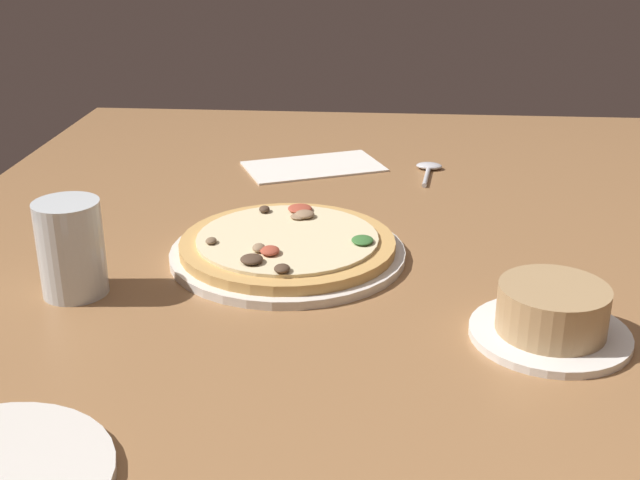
# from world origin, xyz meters

# --- Properties ---
(dining_table) EXTENTS (1.50, 1.10, 0.04)m
(dining_table) POSITION_xyz_m (0.00, 0.00, 0.02)
(dining_table) COLOR #996B42
(dining_table) RESTS_ON ground
(pizza_main) EXTENTS (0.27, 0.27, 0.03)m
(pizza_main) POSITION_xyz_m (-0.03, -0.08, 0.05)
(pizza_main) COLOR silver
(pizza_main) RESTS_ON dining_table
(ramekin_on_saucer) EXTENTS (0.15, 0.15, 0.05)m
(ramekin_on_saucer) POSITION_xyz_m (0.13, 0.19, 0.06)
(ramekin_on_saucer) COLOR white
(ramekin_on_saucer) RESTS_ON dining_table
(water_glass) EXTENTS (0.07, 0.07, 0.10)m
(water_glass) POSITION_xyz_m (0.08, -0.29, 0.09)
(water_glass) COLOR silver
(water_glass) RESTS_ON dining_table
(paper_menu) EXTENTS (0.19, 0.24, 0.00)m
(paper_menu) POSITION_xyz_m (-0.38, -0.08, 0.04)
(paper_menu) COLOR white
(paper_menu) RESTS_ON dining_table
(spoon) EXTENTS (0.11, 0.04, 0.01)m
(spoon) POSITION_xyz_m (-0.38, 0.10, 0.04)
(spoon) COLOR silver
(spoon) RESTS_ON dining_table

